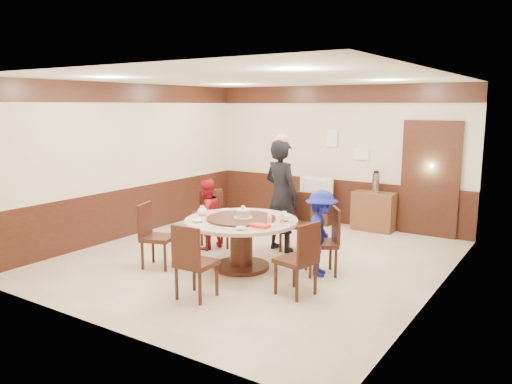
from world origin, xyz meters
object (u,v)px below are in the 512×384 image
Objects in this scene: person_red at (206,214)px; shrimp_platter at (261,227)px; side_cabinet at (374,211)px; thermos at (376,183)px; tv_stand at (313,210)px; person_blue at (321,233)px; birthday_cake at (243,213)px; banquet_table at (241,234)px; television at (314,187)px; person_standing at (281,196)px.

shrimp_platter is (1.64, -0.87, 0.19)m from person_red.
shrimp_platter reaches higher than side_cabinet.
tv_stand is at bearing -178.68° from thermos.
birthday_cake is (-1.08, -0.38, 0.23)m from person_blue.
person_red is 3.95× the size of shrimp_platter.
television is (-0.45, 3.26, 0.20)m from banquet_table.
thermos reaches higher than television.
banquet_table is at bearing 107.23° from television.
person_blue reaches higher than person_red.
television is (-1.00, 3.59, -0.04)m from shrimp_platter.
shrimp_platter reaches higher than banquet_table.
person_standing is 1.30m from person_red.
person_standing reaches higher than person_blue.
banquet_table is at bearing 76.74° from person_red.
banquet_table is 3.31m from tv_stand.
television reaches higher than shrimp_platter.
person_standing is 1.38m from person_blue.
person_red is (-1.09, 0.54, 0.06)m from banquet_table.
banquet_table is at bearing -104.60° from thermos.
thermos is at bearing 75.40° from banquet_table.
side_cabinet is (1.93, 2.75, -0.22)m from person_red.
thermos is (0.30, 3.62, 0.16)m from shrimp_platter.
birthday_cake is at bearing -103.75° from side_cabinet.
banquet_table is 1.41× the size of person_red.
person_red is 4.47× the size of birthday_cake.
person_blue is 4.66× the size of birthday_cake.
person_standing is at bearing 111.65° from television.
television is at bearing 98.38° from birthday_cake.
television is (-0.48, 3.26, -0.11)m from birthday_cake.
side_cabinet is (1.29, 0.03, -0.36)m from television.
banquet_table is 1.96× the size of tv_stand.
shrimp_platter is 0.35× the size of tv_stand.
shrimp_platter is at bearing -94.52° from side_cabinet.
person_blue reaches higher than banquet_table.
person_standing is 2.31m from thermos.
person_red reaches higher than television.
side_cabinet is 0.57m from thermos.
thermos is at bearing 0.00° from side_cabinet.
person_standing is 1.57× the size of person_red.
shrimp_platter is 3.76m from tv_stand.
person_red is 1.45× the size of television.
thermos is at bearing -97.64° from person_standing.
person_standing is 2.17m from television.
tv_stand is 1.29m from side_cabinet.
birthday_cake reaches higher than tv_stand.
birthday_cake is 0.31× the size of tv_stand.
person_red is 3.12× the size of thermos.
banquet_table is at bearing 91.62° from person_blue.
person_standing reaches higher than thermos.
person_standing is at bearing 131.97° from person_red.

